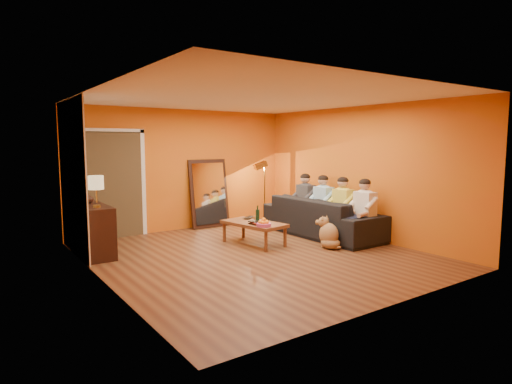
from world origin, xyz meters
TOP-DOWN VIEW (x-y plane):
  - room_shell at (0.00, 0.37)m, footprint 5.00×5.50m
  - white_accent at (-2.48, 1.75)m, footprint 0.02×1.90m
  - doorway_recess at (-1.50, 2.83)m, footprint 1.06×0.30m
  - door_jamb_left at (-2.07, 2.71)m, footprint 0.08×0.06m
  - door_jamb_right at (-0.93, 2.71)m, footprint 0.08×0.06m
  - door_header at (-1.50, 2.71)m, footprint 1.22×0.06m
  - mirror_frame at (0.55, 2.63)m, footprint 0.92×0.27m
  - mirror_glass at (0.55, 2.59)m, footprint 0.78×0.21m
  - sideboard at (-2.24, 1.55)m, footprint 0.44×1.18m
  - table_lamp at (-2.24, 1.25)m, footprint 0.24×0.24m
  - sofa at (2.00, 0.51)m, footprint 2.66×1.04m
  - coffee_table at (0.41, 0.65)m, footprint 0.82×1.31m
  - floor_lamp at (1.67, 2.05)m, footprint 0.35×0.31m
  - dog at (1.34, -0.36)m, footprint 0.46×0.57m
  - person_far_left at (2.13, -0.49)m, footprint 0.70×0.44m
  - person_mid_left at (2.13, 0.06)m, footprint 0.70×0.44m
  - person_mid_right at (2.13, 0.61)m, footprint 0.70×0.44m
  - person_far_right at (2.13, 1.16)m, footprint 0.70×0.44m
  - fruit_bowl at (0.31, 0.20)m, footprint 0.26×0.26m
  - wine_bottle at (0.46, 0.60)m, footprint 0.07×0.07m
  - tumbler at (0.53, 0.77)m, footprint 0.11×0.11m
  - laptop at (0.59, 1.00)m, footprint 0.39×0.34m
  - book_lower at (0.23, 0.45)m, footprint 0.20×0.25m
  - book_mid at (0.24, 0.46)m, footprint 0.22×0.27m
  - book_upper at (0.23, 0.44)m, footprint 0.22×0.25m
  - vase at (-2.24, 1.80)m, footprint 0.18×0.18m
  - flowers at (-2.24, 1.80)m, footprint 0.17×0.17m

SIDE VIEW (x-z plane):
  - coffee_table at x=0.41m, z-range 0.00..0.42m
  - dog at x=1.34m, z-range 0.00..0.58m
  - sofa at x=2.00m, z-range 0.00..0.78m
  - sideboard at x=-2.24m, z-range 0.00..0.85m
  - book_lower at x=0.23m, z-range 0.42..0.44m
  - laptop at x=0.59m, z-range 0.42..0.45m
  - book_mid at x=0.24m, z-range 0.44..0.46m
  - tumbler at x=0.53m, z-range 0.42..0.51m
  - book_upper at x=0.23m, z-range 0.46..0.48m
  - fruit_bowl at x=0.31m, z-range 0.42..0.58m
  - wine_bottle at x=0.46m, z-range 0.42..0.73m
  - person_far_left at x=2.13m, z-range 0.00..1.22m
  - person_mid_left at x=2.13m, z-range 0.00..1.22m
  - person_mid_right at x=2.13m, z-range 0.00..1.22m
  - person_far_right at x=2.13m, z-range 0.00..1.22m
  - floor_lamp at x=1.67m, z-range 0.00..1.44m
  - mirror_frame at x=0.55m, z-range 0.00..1.52m
  - mirror_glass at x=0.55m, z-range 0.09..1.43m
  - vase at x=-2.24m, z-range 0.85..1.04m
  - doorway_recess at x=-1.50m, z-range 0.00..2.10m
  - door_jamb_left at x=-2.07m, z-range -0.05..2.15m
  - door_jamb_right at x=-0.93m, z-range -0.05..2.15m
  - table_lamp at x=-2.24m, z-range 0.85..1.36m
  - flowers at x=-2.24m, z-range 0.97..1.42m
  - room_shell at x=0.00m, z-range 0.00..2.60m
  - white_accent at x=-2.48m, z-range 0.01..2.59m
  - door_header at x=-1.50m, z-range 2.08..2.16m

